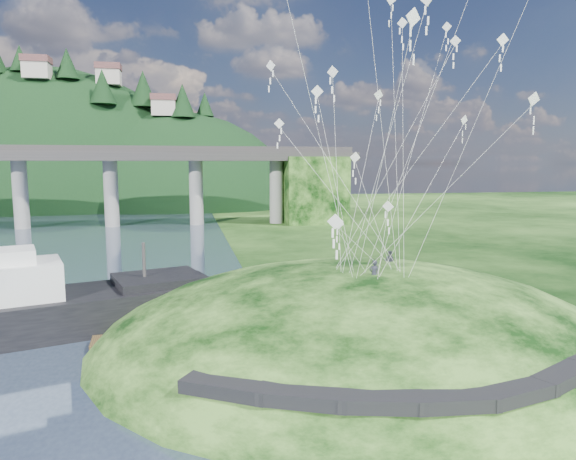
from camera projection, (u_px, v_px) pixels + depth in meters
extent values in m
plane|color=black|center=(242.00, 360.00, 30.72)|extent=(320.00, 320.00, 0.00)
ellipsoid|color=black|center=(358.00, 361.00, 34.42)|extent=(36.00, 32.00, 13.00)
cube|color=black|center=(228.00, 386.00, 22.39)|extent=(4.32, 3.62, 0.71)
cube|color=black|center=(303.00, 396.00, 21.36)|extent=(4.10, 2.97, 0.61)
cube|color=black|center=(380.00, 400.00, 20.98)|extent=(3.85, 2.37, 0.62)
cube|color=black|center=(453.00, 399.00, 21.13)|extent=(3.62, 1.83, 0.66)
cube|color=black|center=(515.00, 391.00, 21.91)|extent=(3.82, 2.27, 0.68)
cube|color=black|center=(560.00, 374.00, 23.41)|extent=(4.11, 2.97, 0.71)
cylinder|color=gray|center=(20.00, 193.00, 91.68)|extent=(2.60, 2.60, 13.00)
cylinder|color=gray|center=(111.00, 192.00, 94.71)|extent=(2.60, 2.60, 13.00)
cylinder|color=gray|center=(196.00, 191.00, 97.74)|extent=(2.60, 2.60, 13.00)
cylinder|color=gray|center=(276.00, 190.00, 100.77)|extent=(2.60, 2.60, 13.00)
cube|color=black|center=(313.00, 190.00, 102.24)|extent=(12.00, 11.00, 13.00)
ellipsoid|color=black|center=(54.00, 226.00, 146.17)|extent=(96.00, 68.00, 88.00)
ellipsoid|color=black|center=(179.00, 240.00, 145.75)|extent=(76.00, 56.00, 72.00)
cone|color=black|center=(20.00, 58.00, 128.36)|extent=(4.97, 4.97, 6.54)
cone|color=black|center=(67.00, 63.00, 128.79)|extent=(5.83, 5.83, 7.67)
cone|color=black|center=(102.00, 87.00, 126.51)|extent=(6.47, 6.47, 8.51)
cone|color=black|center=(143.00, 89.00, 134.94)|extent=(7.13, 7.13, 9.38)
cone|color=black|center=(183.00, 101.00, 132.53)|extent=(6.56, 6.56, 8.63)
cone|color=black|center=(205.00, 104.00, 139.15)|extent=(4.88, 4.88, 6.42)
cube|color=#C0B2A3|center=(37.00, 71.00, 125.83)|extent=(6.00, 5.00, 4.00)
cube|color=brown|center=(36.00, 60.00, 125.48)|extent=(6.40, 5.40, 1.60)
cube|color=#C0B2A3|center=(109.00, 77.00, 134.80)|extent=(6.00, 5.00, 4.00)
cube|color=brown|center=(108.00, 67.00, 134.45)|extent=(6.40, 5.40, 1.60)
cube|color=#C0B2A3|center=(164.00, 108.00, 132.77)|extent=(6.00, 5.00, 4.00)
cube|color=brown|center=(163.00, 98.00, 132.42)|extent=(6.40, 5.40, 1.60)
cube|color=black|center=(56.00, 314.00, 35.61)|extent=(23.52, 12.63, 2.68)
cube|color=silver|center=(2.00, 285.00, 33.84)|extent=(8.25, 6.48, 2.89)
cube|color=silver|center=(0.00, 259.00, 33.61)|extent=(4.86, 4.18, 1.24)
cube|color=black|center=(158.00, 279.00, 38.83)|extent=(7.44, 6.76, 0.62)
cylinder|color=#2D2B2B|center=(144.00, 263.00, 38.16)|extent=(0.25, 0.25, 3.10)
cube|color=#3B2B18|center=(200.00, 334.00, 34.05)|extent=(13.70, 2.98, 0.34)
cylinder|color=#3B2B18|center=(107.00, 346.00, 32.59)|extent=(0.29, 0.29, 0.97)
cylinder|color=#3B2B18|center=(155.00, 342.00, 33.33)|extent=(0.29, 0.29, 0.97)
cylinder|color=#3B2B18|center=(200.00, 338.00, 34.08)|extent=(0.29, 0.29, 0.97)
cylinder|color=#3B2B18|center=(243.00, 334.00, 34.82)|extent=(0.29, 0.29, 0.97)
cylinder|color=#3B2B18|center=(285.00, 330.00, 35.57)|extent=(0.29, 0.29, 0.97)
imported|color=#272834|center=(374.00, 260.00, 31.43)|extent=(0.67, 0.47, 1.75)
imported|color=#272834|center=(390.00, 251.00, 35.90)|extent=(0.94, 0.90, 1.52)
cube|color=white|center=(413.00, 17.00, 24.14)|extent=(0.86, 0.33, 0.89)
cube|color=white|center=(413.00, 31.00, 24.22)|extent=(0.11, 0.08, 0.52)
cube|color=white|center=(412.00, 45.00, 24.30)|extent=(0.11, 0.08, 0.52)
cube|color=white|center=(412.00, 59.00, 24.39)|extent=(0.11, 0.08, 0.52)
cube|color=white|center=(355.00, 157.00, 34.12)|extent=(0.74, 0.21, 0.73)
cube|color=white|center=(355.00, 165.00, 34.19)|extent=(0.10, 0.05, 0.43)
cube|color=white|center=(355.00, 173.00, 34.25)|extent=(0.10, 0.05, 0.43)
cube|color=white|center=(355.00, 181.00, 34.32)|extent=(0.10, 0.05, 0.43)
cube|color=white|center=(335.00, 222.00, 28.25)|extent=(0.85, 0.34, 0.88)
cube|color=white|center=(335.00, 233.00, 28.33)|extent=(0.12, 0.04, 0.51)
cube|color=white|center=(335.00, 244.00, 28.41)|extent=(0.12, 0.04, 0.51)
cube|color=white|center=(335.00, 255.00, 28.49)|extent=(0.12, 0.04, 0.51)
cube|color=white|center=(279.00, 123.00, 36.40)|extent=(0.72, 0.21, 0.73)
cube|color=white|center=(279.00, 131.00, 36.46)|extent=(0.10, 0.03, 0.42)
cube|color=white|center=(279.00, 138.00, 36.53)|extent=(0.10, 0.03, 0.42)
cube|color=white|center=(279.00, 146.00, 36.60)|extent=(0.10, 0.03, 0.42)
cube|color=white|center=(427.00, 9.00, 30.94)|extent=(0.10, 0.09, 0.52)
cube|color=white|center=(426.00, 20.00, 31.02)|extent=(0.10, 0.09, 0.52)
cube|color=white|center=(426.00, 31.00, 31.10)|extent=(0.10, 0.09, 0.52)
cube|color=white|center=(534.00, 99.00, 27.04)|extent=(0.77, 0.25, 0.75)
cube|color=white|center=(533.00, 110.00, 27.11)|extent=(0.10, 0.06, 0.45)
cube|color=white|center=(533.00, 120.00, 27.18)|extent=(0.10, 0.06, 0.45)
cube|color=white|center=(532.00, 131.00, 27.25)|extent=(0.10, 0.06, 0.45)
cube|color=white|center=(402.00, 23.00, 33.69)|extent=(0.53, 0.53, 0.70)
cube|color=white|center=(402.00, 31.00, 33.75)|extent=(0.09, 0.06, 0.41)
cube|color=white|center=(402.00, 39.00, 33.82)|extent=(0.09, 0.06, 0.41)
cube|color=white|center=(402.00, 47.00, 33.88)|extent=(0.09, 0.06, 0.41)
cube|color=white|center=(333.00, 72.00, 32.78)|extent=(0.60, 0.56, 0.76)
cube|color=white|center=(333.00, 81.00, 32.85)|extent=(0.10, 0.06, 0.45)
cube|color=white|center=(332.00, 90.00, 32.92)|extent=(0.10, 0.06, 0.45)
cube|color=white|center=(332.00, 98.00, 32.99)|extent=(0.10, 0.06, 0.45)
cube|color=white|center=(447.00, 27.00, 35.60)|extent=(0.50, 0.51, 0.67)
cube|color=white|center=(447.00, 34.00, 35.67)|extent=(0.08, 0.06, 0.40)
cube|color=white|center=(446.00, 41.00, 35.73)|extent=(0.08, 0.06, 0.40)
cube|color=white|center=(446.00, 48.00, 35.79)|extent=(0.08, 0.06, 0.40)
cube|color=white|center=(503.00, 40.00, 32.36)|extent=(0.80, 0.18, 0.80)
cube|color=white|center=(502.00, 49.00, 32.43)|extent=(0.10, 0.03, 0.46)
cube|color=white|center=(502.00, 58.00, 32.50)|extent=(0.10, 0.03, 0.46)
cube|color=white|center=(501.00, 67.00, 32.58)|extent=(0.10, 0.03, 0.46)
cube|color=white|center=(317.00, 91.00, 32.44)|extent=(0.78, 0.20, 0.78)
cube|color=white|center=(317.00, 100.00, 32.51)|extent=(0.10, 0.02, 0.46)
cube|color=white|center=(317.00, 109.00, 32.58)|extent=(0.10, 0.02, 0.46)
cube|color=white|center=(317.00, 118.00, 32.65)|extent=(0.10, 0.02, 0.46)
cube|color=white|center=(388.00, 206.00, 33.22)|extent=(0.63, 0.48, 0.73)
cube|color=white|center=(388.00, 215.00, 33.29)|extent=(0.10, 0.05, 0.44)
cube|color=white|center=(388.00, 223.00, 33.36)|extent=(0.10, 0.05, 0.44)
cube|color=white|center=(387.00, 231.00, 33.43)|extent=(0.10, 0.05, 0.44)
cube|color=white|center=(379.00, 95.00, 36.61)|extent=(0.74, 0.25, 0.73)
cube|color=white|center=(378.00, 103.00, 36.68)|extent=(0.09, 0.07, 0.44)
cube|color=white|center=(378.00, 110.00, 36.75)|extent=(0.09, 0.07, 0.44)
cube|color=white|center=(378.00, 118.00, 36.82)|extent=(0.09, 0.07, 0.44)
cube|color=white|center=(271.00, 66.00, 33.60)|extent=(0.54, 0.51, 0.70)
cube|color=white|center=(271.00, 74.00, 33.67)|extent=(0.09, 0.06, 0.41)
cube|color=white|center=(271.00, 81.00, 33.73)|extent=(0.09, 0.06, 0.41)
cube|color=white|center=(271.00, 89.00, 33.80)|extent=(0.09, 0.06, 0.41)
cube|color=white|center=(455.00, 41.00, 34.88)|extent=(0.61, 0.49, 0.73)
cube|color=white|center=(455.00, 49.00, 34.95)|extent=(0.10, 0.05, 0.43)
cube|color=white|center=(455.00, 57.00, 35.02)|extent=(0.10, 0.05, 0.43)
cube|color=white|center=(454.00, 65.00, 35.08)|extent=(0.10, 0.05, 0.43)
cube|color=white|center=(464.00, 120.00, 37.92)|extent=(0.68, 0.27, 0.69)
cube|color=white|center=(464.00, 127.00, 37.98)|extent=(0.09, 0.07, 0.41)
cube|color=white|center=(464.00, 134.00, 38.04)|extent=(0.09, 0.07, 0.41)
cube|color=white|center=(463.00, 141.00, 38.11)|extent=(0.09, 0.07, 0.41)
cube|color=white|center=(338.00, 224.00, 38.81)|extent=(0.71, 0.50, 0.82)
cube|color=white|center=(338.00, 232.00, 38.88)|extent=(0.11, 0.06, 0.48)
cube|color=white|center=(338.00, 239.00, 38.96)|extent=(0.11, 0.06, 0.48)
cube|color=white|center=(338.00, 247.00, 39.03)|extent=(0.11, 0.06, 0.48)
cube|color=white|center=(391.00, 8.00, 37.13)|extent=(0.10, 0.06, 0.46)
cube|color=white|center=(391.00, 16.00, 37.20)|extent=(0.10, 0.06, 0.46)
cube|color=white|center=(390.00, 24.00, 37.27)|extent=(0.10, 0.06, 0.46)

